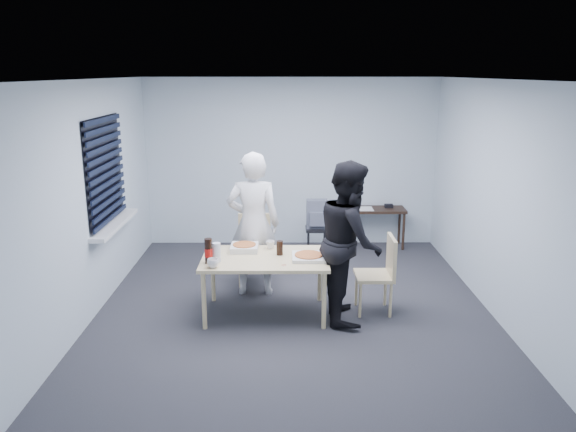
{
  "coord_description": "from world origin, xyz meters",
  "views": [
    {
      "loc": [
        -0.1,
        -6.16,
        2.68
      ],
      "look_at": [
        -0.07,
        0.1,
        1.06
      ],
      "focal_mm": 35.0,
      "sensor_mm": 36.0,
      "label": 1
    }
  ],
  "objects_px": {
    "dining_table": "(265,262)",
    "stool": "(317,235)",
    "soda_bottle": "(208,251)",
    "chair_far": "(254,243)",
    "person_white": "(253,224)",
    "side_table": "(375,213)",
    "person_black": "(350,241)",
    "chair_right": "(382,269)",
    "mug_a": "(213,263)",
    "backpack": "(317,214)",
    "mug_b": "(270,245)"
  },
  "relations": [
    {
      "from": "stool",
      "to": "soda_bottle",
      "type": "bearing_deg",
      "value": -120.2
    },
    {
      "from": "side_table",
      "to": "backpack",
      "type": "height_order",
      "value": "backpack"
    },
    {
      "from": "chair_far",
      "to": "soda_bottle",
      "type": "distance_m",
      "value": 1.35
    },
    {
      "from": "person_black",
      "to": "mug_b",
      "type": "bearing_deg",
      "value": 66.16
    },
    {
      "from": "dining_table",
      "to": "mug_b",
      "type": "relative_size",
      "value": 13.95
    },
    {
      "from": "side_table",
      "to": "backpack",
      "type": "distance_m",
      "value": 1.07
    },
    {
      "from": "dining_table",
      "to": "side_table",
      "type": "bearing_deg",
      "value": 57.25
    },
    {
      "from": "person_white",
      "to": "stool",
      "type": "relative_size",
      "value": 3.94
    },
    {
      "from": "mug_a",
      "to": "side_table",
      "type": "bearing_deg",
      "value": 53.02
    },
    {
      "from": "dining_table",
      "to": "side_table",
      "type": "xyz_separation_m",
      "value": [
        1.62,
        2.52,
        -0.08
      ]
    },
    {
      "from": "dining_table",
      "to": "backpack",
      "type": "height_order",
      "value": "backpack"
    },
    {
      "from": "side_table",
      "to": "dining_table",
      "type": "bearing_deg",
      "value": -122.75
    },
    {
      "from": "chair_right",
      "to": "backpack",
      "type": "bearing_deg",
      "value": 107.94
    },
    {
      "from": "dining_table",
      "to": "chair_far",
      "type": "xyz_separation_m",
      "value": [
        -0.18,
        1.05,
        -0.11
      ]
    },
    {
      "from": "backpack",
      "to": "dining_table",
      "type": "bearing_deg",
      "value": -122.46
    },
    {
      "from": "dining_table",
      "to": "soda_bottle",
      "type": "relative_size",
      "value": 5.1
    },
    {
      "from": "dining_table",
      "to": "mug_a",
      "type": "xyz_separation_m",
      "value": [
        -0.53,
        -0.34,
        0.11
      ]
    },
    {
      "from": "chair_far",
      "to": "person_white",
      "type": "distance_m",
      "value": 0.56
    },
    {
      "from": "soda_bottle",
      "to": "stool",
      "type": "bearing_deg",
      "value": 59.8
    },
    {
      "from": "chair_right",
      "to": "backpack",
      "type": "xyz_separation_m",
      "value": [
        -0.63,
        1.94,
        0.14
      ]
    },
    {
      "from": "person_white",
      "to": "person_black",
      "type": "xyz_separation_m",
      "value": [
        1.09,
        -0.71,
        0.0
      ]
    },
    {
      "from": "dining_table",
      "to": "chair_far",
      "type": "relative_size",
      "value": 1.57
    },
    {
      "from": "dining_table",
      "to": "person_white",
      "type": "distance_m",
      "value": 0.71
    },
    {
      "from": "soda_bottle",
      "to": "backpack",
      "type": "bearing_deg",
      "value": 59.66
    },
    {
      "from": "backpack",
      "to": "soda_bottle",
      "type": "relative_size",
      "value": 1.55
    },
    {
      "from": "dining_table",
      "to": "chair_far",
      "type": "height_order",
      "value": "chair_far"
    },
    {
      "from": "stool",
      "to": "mug_b",
      "type": "xyz_separation_m",
      "value": [
        -0.64,
        -1.71,
        0.39
      ]
    },
    {
      "from": "chair_right",
      "to": "side_table",
      "type": "height_order",
      "value": "chair_right"
    },
    {
      "from": "person_white",
      "to": "side_table",
      "type": "distance_m",
      "value": 2.62
    },
    {
      "from": "chair_far",
      "to": "mug_b",
      "type": "xyz_separation_m",
      "value": [
        0.23,
        -0.74,
        0.21
      ]
    },
    {
      "from": "person_black",
      "to": "stool",
      "type": "bearing_deg",
      "value": 6.52
    },
    {
      "from": "soda_bottle",
      "to": "chair_far",
      "type": "bearing_deg",
      "value": 71.36
    },
    {
      "from": "chair_far",
      "to": "chair_right",
      "type": "bearing_deg",
      "value": -33.39
    },
    {
      "from": "person_black",
      "to": "chair_far",
      "type": "bearing_deg",
      "value": 44.48
    },
    {
      "from": "mug_a",
      "to": "soda_bottle",
      "type": "relative_size",
      "value": 0.45
    },
    {
      "from": "side_table",
      "to": "person_black",
      "type": "bearing_deg",
      "value": -104.93
    },
    {
      "from": "chair_far",
      "to": "chair_right",
      "type": "height_order",
      "value": "same"
    },
    {
      "from": "chair_right",
      "to": "mug_a",
      "type": "distance_m",
      "value": 1.91
    },
    {
      "from": "mug_a",
      "to": "person_white",
      "type": "bearing_deg",
      "value": 69.04
    },
    {
      "from": "dining_table",
      "to": "stool",
      "type": "height_order",
      "value": "dining_table"
    },
    {
      "from": "dining_table",
      "to": "person_black",
      "type": "distance_m",
      "value": 0.97
    },
    {
      "from": "person_black",
      "to": "stool",
      "type": "xyz_separation_m",
      "value": [
        -0.24,
        2.09,
        -0.55
      ]
    },
    {
      "from": "soda_bottle",
      "to": "person_black",
      "type": "bearing_deg",
      "value": 4.49
    },
    {
      "from": "side_table",
      "to": "person_white",
      "type": "bearing_deg",
      "value": -133.37
    },
    {
      "from": "stool",
      "to": "mug_a",
      "type": "relative_size",
      "value": 3.66
    },
    {
      "from": "stool",
      "to": "mug_b",
      "type": "bearing_deg",
      "value": -110.49
    },
    {
      "from": "person_white",
      "to": "chair_right",
      "type": "bearing_deg",
      "value": 158.79
    },
    {
      "from": "side_table",
      "to": "stool",
      "type": "xyz_separation_m",
      "value": [
        -0.93,
        -0.51,
        -0.2
      ]
    },
    {
      "from": "chair_far",
      "to": "person_black",
      "type": "bearing_deg",
      "value": -45.52
    },
    {
      "from": "person_white",
      "to": "stool",
      "type": "distance_m",
      "value": 1.71
    }
  ]
}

